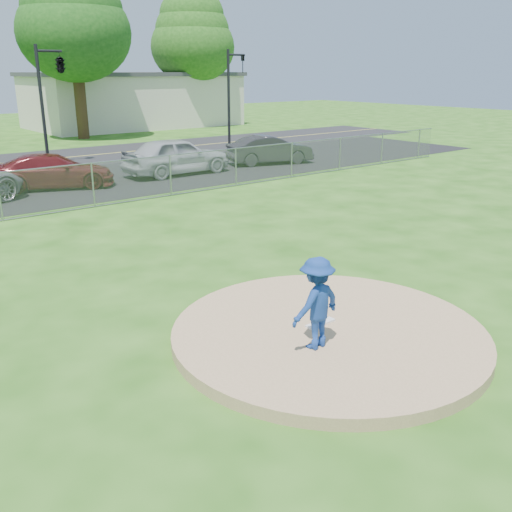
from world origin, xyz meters
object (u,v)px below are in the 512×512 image
Objects in this scene: traffic_signal_center at (58,66)px; pitcher at (316,303)px; parked_car_charcoal at (270,150)px; tree_far_right at (193,36)px; traffic_signal_right at (232,89)px; parked_car_darkred at (53,171)px; parked_car_pearl at (176,156)px; tree_right at (73,18)px; commercial_building at (134,99)px.

traffic_signal_center reaches higher than pitcher.
parked_car_charcoal is at bearing -39.69° from traffic_signal_center.
pitcher is 0.36× the size of parked_car_charcoal.
tree_far_right is 1.92× the size of traffic_signal_right.
traffic_signal_right is at bearing -128.19° from pitcher.
traffic_signal_right is at bearing -44.15° from parked_car_darkred.
tree_far_right is 41.39m from pitcher.
parked_car_pearl is 5.21m from parked_car_charcoal.
traffic_signal_center is 10.34m from traffic_signal_right.
parked_car_charcoal is (7.79, -6.47, -3.91)m from traffic_signal_center.
tree_right reaches higher than traffic_signal_right.
parked_car_darkred is at bearing 103.82° from parked_car_charcoal.
commercial_building is 2.93× the size of traffic_signal_center.
parked_car_charcoal is at bearing -80.49° from tree_right.
parked_car_pearl is at bearing -98.56° from tree_right.
tree_far_right is 22.07m from parked_car_charcoal.
traffic_signal_center is 1.16× the size of parked_car_pearl.
parked_car_pearl is (5.41, -0.32, 0.16)m from parked_car_darkred.
pitcher is at bearing -164.64° from parked_car_darkred.
traffic_signal_right is (-1.76, -16.00, 1.20)m from commercial_building.
pitcher is (-16.66, -38.34, -1.21)m from commercial_building.
parked_car_darkred is at bearing -124.16° from commercial_building.
pitcher is at bearing -101.71° from traffic_signal_center.
traffic_signal_center reaches higher than commercial_building.
traffic_signal_right is 1.22× the size of parked_car_darkred.
parked_car_pearl is at bearing -67.27° from traffic_signal_center.
tree_right is 2.08× the size of traffic_signal_center.
traffic_signal_center is at bearing -180.00° from traffic_signal_right.
traffic_signal_center is 7.61m from parked_car_darkred.
parked_car_charcoal is at bearing -93.40° from parked_car_pearl.
parked_car_pearl reaches higher than parked_car_darkred.
traffic_signal_right is at bearing -113.91° from tree_far_right.
tree_far_right is (4.00, -3.00, 4.90)m from commercial_building.
traffic_signal_center is (-5.03, -10.00, -3.04)m from tree_right.
traffic_signal_center reaches higher than parked_car_charcoal.
parked_car_charcoal is at bearing -112.94° from tree_far_right.
parked_car_darkred is at bearing -155.81° from traffic_signal_right.
commercial_building reaches higher than pitcher.
parked_car_charcoal is (5.20, -0.28, -0.13)m from parked_car_pearl.
commercial_building is at bearing -12.50° from parked_car_darkred.
traffic_signal_right is at bearing -3.96° from parked_car_charcoal.
traffic_signal_right reaches higher than parked_car_darkred.
tree_right is 2.08× the size of traffic_signal_right.
traffic_signal_right is 7.42m from parked_car_charcoal.
parked_car_pearl is at bearing -113.04° from commercial_building.
tree_far_right is 2.23× the size of parked_car_pearl.
commercial_building reaches higher than parked_car_charcoal.
commercial_building is 1.53× the size of tree_far_right.
tree_right reaches higher than commercial_building.
commercial_building reaches higher than parked_car_darkred.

